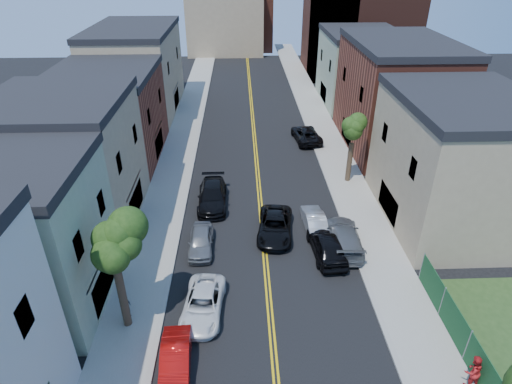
{
  "coord_description": "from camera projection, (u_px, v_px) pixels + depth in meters",
  "views": [
    {
      "loc": [
        -1.48,
        -3.01,
        18.26
      ],
      "look_at": [
        -0.41,
        24.99,
        2.0
      ],
      "focal_mm": 29.98,
      "sensor_mm": 36.0,
      "label": 1
    }
  ],
  "objects": [
    {
      "name": "bldg_right_tan",
      "position": [
        456.0,
        165.0,
        30.76
      ],
      "size": [
        9.0,
        12.0,
        9.0
      ],
      "primitive_type": "cube",
      "color": "#998466",
      "rests_on": "ground"
    },
    {
      "name": "fence_right",
      "position": [
        482.0,
        372.0,
        19.79
      ],
      "size": [
        0.04,
        15.0,
        1.9
      ],
      "primitive_type": "cube",
      "color": "#143F1E",
      "rests_on": "sidewalk_right"
    },
    {
      "name": "sidewalk_right",
      "position": [
        327.0,
        137.0,
        46.61
      ],
      "size": [
        3.2,
        100.0,
        0.15
      ],
      "primitive_type": "cube",
      "color": "gray",
      "rests_on": "ground"
    },
    {
      "name": "silver_car_right",
      "position": [
        314.0,
        220.0,
        31.51
      ],
      "size": [
        1.6,
        4.12,
        1.34
      ],
      "primitive_type": "imported",
      "rotation": [
        0.0,
        0.0,
        3.19
      ],
      "color": "#ABADB3",
      "rests_on": "ground"
    },
    {
      "name": "bldg_left_palegrn",
      "position": [
        11.0,
        244.0,
        23.04
      ],
      "size": [
        9.0,
        8.0,
        8.5
      ],
      "primitive_type": "cube",
      "color": "gray",
      "rests_on": "ground"
    },
    {
      "name": "grey_car_right",
      "position": [
        344.0,
        237.0,
        29.5
      ],
      "size": [
        2.45,
        5.52,
        1.58
      ],
      "primitive_type": "imported",
      "rotation": [
        0.0,
        0.0,
        3.1
      ],
      "color": "#56595D",
      "rests_on": "ground"
    },
    {
      "name": "black_car_right",
      "position": [
        327.0,
        245.0,
        28.61
      ],
      "size": [
        2.33,
        5.02,
        1.66
      ],
      "primitive_type": "imported",
      "rotation": [
        0.0,
        0.0,
        3.22
      ],
      "color": "black",
      "rests_on": "ground"
    },
    {
      "name": "sidewalk_left",
      "position": [
        181.0,
        139.0,
        46.08
      ],
      "size": [
        3.2,
        100.0,
        0.15
      ],
      "primitive_type": "cube",
      "color": "gray",
      "rests_on": "ground"
    },
    {
      "name": "church",
      "position": [
        353.0,
        26.0,
        66.69
      ],
      "size": [
        16.2,
        14.2,
        22.6
      ],
      "color": "#4C2319",
      "rests_on": "ground"
    },
    {
      "name": "bldg_right_brick",
      "position": [
        395.0,
        98.0,
        42.61
      ],
      "size": [
        9.0,
        14.0,
        10.0
      ],
      "primitive_type": "cube",
      "color": "brown",
      "rests_on": "ground"
    },
    {
      "name": "white_pickup",
      "position": [
        203.0,
        304.0,
        24.14
      ],
      "size": [
        2.59,
        4.9,
        1.31
      ],
      "primitive_type": "imported",
      "rotation": [
        0.0,
        0.0,
        -0.09
      ],
      "color": "silver",
      "rests_on": "ground"
    },
    {
      "name": "tree_right_far",
      "position": [
        355.0,
        120.0,
        35.12
      ],
      "size": [
        4.4,
        4.4,
        8.03
      ],
      "color": "#36291B",
      "rests_on": "sidewalk_right"
    },
    {
      "name": "bldg_right_palegrn",
      "position": [
        359.0,
        70.0,
        55.09
      ],
      "size": [
        9.0,
        12.0,
        8.5
      ],
      "primitive_type": "cube",
      "color": "gray",
      "rests_on": "ground"
    },
    {
      "name": "bldg_left_tan_near",
      "position": [
        67.0,
        166.0,
        30.7
      ],
      "size": [
        9.0,
        10.0,
        9.0
      ],
      "primitive_type": "cube",
      "color": "#998466",
      "rests_on": "ground"
    },
    {
      "name": "black_car_left",
      "position": [
        212.0,
        196.0,
        34.24
      ],
      "size": [
        2.32,
        5.57,
        1.61
      ],
      "primitive_type": "imported",
      "rotation": [
        0.0,
        0.0,
        0.01
      ],
      "color": "black",
      "rests_on": "ground"
    },
    {
      "name": "backdrop_left",
      "position": [
        225.0,
        21.0,
        79.54
      ],
      "size": [
        14.0,
        8.0,
        12.0
      ],
      "primitive_type": "cube",
      "color": "#998466",
      "rests_on": "ground"
    },
    {
      "name": "grey_car_left",
      "position": [
        201.0,
        241.0,
        29.21
      ],
      "size": [
        1.68,
        4.09,
        1.39
      ],
      "primitive_type": "imported",
      "rotation": [
        0.0,
        0.0,
        0.01
      ],
      "color": "slate",
      "rests_on": "ground"
    },
    {
      "name": "black_suv_lane",
      "position": [
        275.0,
        226.0,
        30.71
      ],
      "size": [
        2.98,
        5.44,
        1.44
      ],
      "primitive_type": "imported",
      "rotation": [
        0.0,
        0.0,
        -0.12
      ],
      "color": "black",
      "rests_on": "ground"
    },
    {
      "name": "pedestrian_right",
      "position": [
        473.0,
        371.0,
        19.87
      ],
      "size": [
        1.0,
        0.84,
        1.83
      ],
      "primitive_type": "imported",
      "rotation": [
        0.0,
        0.0,
        3.32
      ],
      "color": "red",
      "rests_on": "sidewalk_right"
    },
    {
      "name": "bldg_left_brick",
      "position": [
        108.0,
        118.0,
        40.45
      ],
      "size": [
        9.0,
        12.0,
        8.0
      ],
      "primitive_type": "cube",
      "color": "brown",
      "rests_on": "ground"
    },
    {
      "name": "curb_right",
      "position": [
        311.0,
        137.0,
        46.55
      ],
      "size": [
        0.3,
        100.0,
        0.15
      ],
      "primitive_type": "cube",
      "color": "gray",
      "rests_on": "ground"
    },
    {
      "name": "curb_left",
      "position": [
        198.0,
        139.0,
        46.14
      ],
      "size": [
        0.3,
        100.0,
        0.15
      ],
      "primitive_type": "cube",
      "color": "gray",
      "rests_on": "ground"
    },
    {
      "name": "dark_car_right_far",
      "position": [
        306.0,
        134.0,
        45.49
      ],
      "size": [
        3.08,
        5.61,
        1.49
      ],
      "primitive_type": "imported",
      "rotation": [
        0.0,
        0.0,
        3.26
      ],
      "color": "black",
      "rests_on": "ground"
    },
    {
      "name": "red_sedan",
      "position": [
        175.0,
        361.0,
        20.85
      ],
      "size": [
        1.65,
        4.13,
        1.33
      ],
      "primitive_type": "imported",
      "rotation": [
        0.0,
        0.0,
        0.06
      ],
      "color": "#B90E0C",
      "rests_on": "ground"
    },
    {
      "name": "tree_left_mid",
      "position": [
        108.0,
        227.0,
        20.35
      ],
      "size": [
        5.2,
        5.2,
        9.29
      ],
      "color": "#36291B",
      "rests_on": "sidewalk_left"
    },
    {
      "name": "backdrop_center",
      "position": [
        246.0,
        23.0,
        83.63
      ],
      "size": [
        10.0,
        8.0,
        10.0
      ],
      "primitive_type": "cube",
      "color": "brown",
      "rests_on": "ground"
    },
    {
      "name": "bldg_left_tan_far",
      "position": [
        137.0,
        72.0,
        52.18
      ],
      "size": [
        9.0,
        16.0,
        9.5
      ],
      "primitive_type": "cube",
      "color": "#998466",
      "rests_on": "ground"
    },
    {
      "name": "pedestrian_left",
      "position": [
        127.0,
        307.0,
        23.48
      ],
      "size": [
        0.51,
        0.69,
        1.73
      ],
      "primitive_type": "imported",
      "rotation": [
        0.0,
        0.0,
        1.73
      ],
      "color": "#282930",
      "rests_on": "sidewalk_left"
    }
  ]
}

